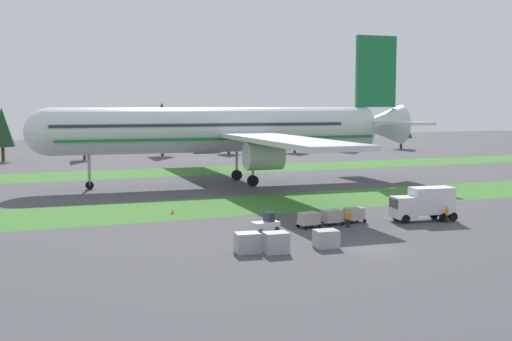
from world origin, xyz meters
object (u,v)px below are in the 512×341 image
Objects in this scene: uld_container_1 at (247,243)px; ground_crew_marshaller at (348,218)px; cargo_dolly_lead at (309,219)px; uld_container_2 at (326,239)px; cargo_dolly_second at (332,216)px; catering_truck at (424,203)px; cargo_dolly_third at (354,214)px; taxiway_marker_0 at (173,212)px; ground_crew_loader at (447,214)px; taxiway_marker_1 at (409,196)px; baggage_tug at (266,224)px; airliner at (229,129)px; uld_container_0 at (276,243)px.

ground_crew_marshaller is at bearing 26.26° from uld_container_1.
cargo_dolly_lead reaches higher than uld_container_2.
uld_container_1 is at bearing 115.65° from cargo_dolly_second.
cargo_dolly_second is 1.19× the size of uld_container_1.
catering_truck reaches higher than uld_container_2.
taxiway_marker_0 is (-16.29, 12.43, -0.65)m from cargo_dolly_third.
uld_container_1 reaches higher than taxiway_marker_0.
cargo_dolly_second is at bearing -43.73° from taxiway_marker_0.
ground_crew_loader is at bearing 11.51° from uld_container_1.
cargo_dolly_third is at bearing 82.30° from catering_truck.
ground_crew_loader is (1.54, -1.87, -1.01)m from catering_truck.
ground_crew_loader is 29.98m from taxiway_marker_0.
cargo_dolly_lead is 14.93m from ground_crew_loader.
catering_truck reaches higher than cargo_dolly_third.
ground_crew_loader is 3.60× the size of taxiway_marker_1.
baggage_tug reaches higher than taxiway_marker_0.
cargo_dolly_lead is at bearing 175.72° from airliner.
uld_container_2 is at bearing 91.19° from ground_crew_marshaller.
cargo_dolly_second is 1.19× the size of uld_container_0.
cargo_dolly_second reaches higher than taxiway_marker_0.
cargo_dolly_lead is 16.94m from taxiway_marker_0.
catering_truck is (13.07, -1.20, 1.03)m from cargo_dolly_lead.
baggage_tug reaches higher than uld_container_0.
uld_container_1 is at bearing 111.63° from cargo_dolly_third.
ground_crew_marshaller is 20.41m from taxiway_marker_0.
airliner is 31.45× the size of cargo_dolly_lead.
ground_crew_loader is at bearing -121.55° from cargo_dolly_third.
cargo_dolly_third is 0.33× the size of catering_truck.
baggage_tug is at bearing -68.22° from taxiway_marker_0.
catering_truck is 3.60× the size of uld_container_0.
airliner is 43.14× the size of ground_crew_loader.
uld_container_2 is at bearing 154.39° from cargo_dolly_lead.
cargo_dolly_second is (2.87, 0.40, 0.00)m from cargo_dolly_lead.
airliner is at bearing 19.10° from catering_truck.
airliner is 48.90m from uld_container_0.
cargo_dolly_second is at bearing 58.29° from uld_container_2.
uld_container_0 is at bearing 76.41° from ground_crew_marshaller.
ground_crew_loader is (19.59, -2.37, 0.13)m from baggage_tug.
cargo_dolly_second is 18.58m from taxiway_marker_0.
baggage_tug is 1.15× the size of cargo_dolly_third.
ground_crew_loader is 18.08m from taxiway_marker_1.
airliner is 37.97m from cargo_dolly_second.
taxiway_marker_0 is at bearing 97.35° from uld_container_0.
cargo_dolly_third is 1.37× the size of ground_crew_loader.
cargo_dolly_third is (5.74, 0.80, 0.00)m from cargo_dolly_lead.
catering_truck is at bearing -120.45° from taxiway_marker_1.
uld_container_1 is at bearing -55.17° from ground_crew_loader.
ground_crew_marshaller and ground_crew_loader have the same top height.
uld_container_1 is at bearing 138.57° from baggage_tug.
baggage_tug is 8.80m from uld_container_1.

